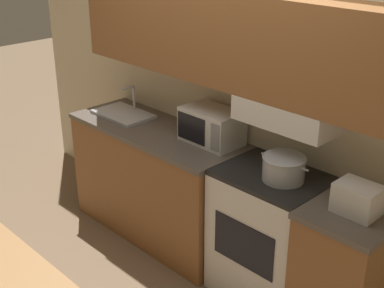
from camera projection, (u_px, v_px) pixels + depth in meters
The scene contains 9 objects.
ground_plane at pixel (235, 246), 4.37m from camera, with size 16.00×16.00×0.00m, color #7F664C.
wall_back at pixel (238, 72), 3.73m from camera, with size 5.17×0.38×2.55m.
lower_counter_main at pixel (158, 182), 4.39m from camera, with size 1.56×0.61×0.94m.
lower_counter_right_stub at pixel (347, 277), 3.25m from camera, with size 0.50×0.61×0.94m.
stove_range at pixel (269, 236), 3.66m from camera, with size 0.71×0.55×0.94m.
cooking_pot at pixel (284, 168), 3.37m from camera, with size 0.36×0.28×0.16m.
microwave at pixel (212, 126), 3.91m from camera, with size 0.44×0.29×0.26m.
toaster at pixel (357, 199), 3.00m from camera, with size 0.26×0.19×0.18m.
sink_basin at pixel (123, 113), 4.47m from camera, with size 0.50×0.32×0.24m.
Camera 1 is at (2.38, -2.82, 2.51)m, focal length 50.00 mm.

